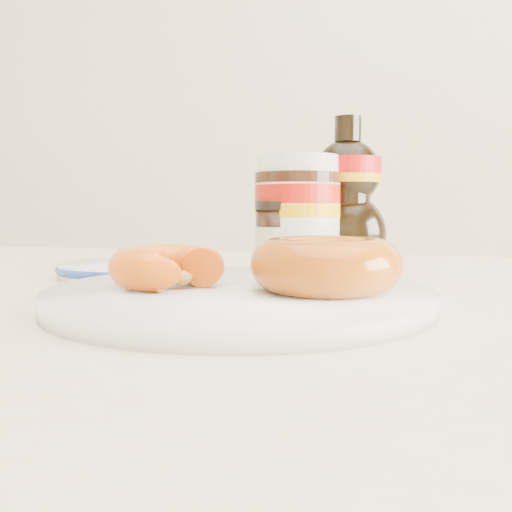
% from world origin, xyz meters
% --- Properties ---
extents(dining_table, '(1.40, 0.90, 0.75)m').
position_xyz_m(dining_table, '(0.00, 0.10, 0.67)').
color(dining_table, beige).
rests_on(dining_table, ground).
extents(plate, '(0.30, 0.30, 0.01)m').
position_xyz_m(plate, '(-0.08, 0.03, 0.76)').
color(plate, white).
rests_on(plate, dining_table).
extents(donut_bitten, '(0.10, 0.10, 0.03)m').
position_xyz_m(donut_bitten, '(-0.14, 0.02, 0.78)').
color(donut_bitten, '#D0510B').
rests_on(donut_bitten, plate).
extents(donut_whole, '(0.13, 0.13, 0.04)m').
position_xyz_m(donut_whole, '(-0.01, 0.03, 0.78)').
color(donut_whole, '#9E500A').
rests_on(donut_whole, plate).
extents(nutella_jar, '(0.09, 0.09, 0.13)m').
position_xyz_m(nutella_jar, '(-0.07, 0.23, 0.82)').
color(nutella_jar, white).
rests_on(nutella_jar, dining_table).
extents(syrup_bottle, '(0.11, 0.10, 0.18)m').
position_xyz_m(syrup_bottle, '(-0.02, 0.29, 0.84)').
color(syrup_bottle, black).
rests_on(syrup_bottle, dining_table).
extents(dark_jar, '(0.05, 0.05, 0.08)m').
position_xyz_m(dark_jar, '(-0.09, 0.21, 0.79)').
color(dark_jar, black).
rests_on(dark_jar, dining_table).
extents(blue_rim_saucer, '(0.15, 0.15, 0.02)m').
position_xyz_m(blue_rim_saucer, '(-0.25, 0.18, 0.76)').
color(blue_rim_saucer, white).
rests_on(blue_rim_saucer, dining_table).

